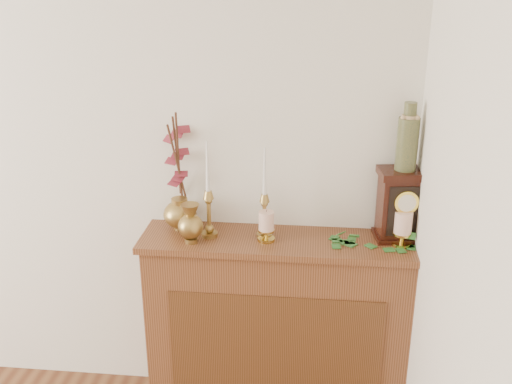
# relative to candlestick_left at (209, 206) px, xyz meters

# --- Properties ---
(console_shelf) EXTENTS (1.24, 0.34, 0.93)m
(console_shelf) POSITION_rel_candlestick_left_xyz_m (0.31, 0.01, -0.64)
(console_shelf) COLOR brown
(console_shelf) RESTS_ON ground
(candlestick_left) EXTENTS (0.07, 0.07, 0.45)m
(candlestick_left) POSITION_rel_candlestick_left_xyz_m (0.00, 0.00, 0.00)
(candlestick_left) COLOR #A58142
(candlestick_left) RESTS_ON console_shelf
(candlestick_center) EXTENTS (0.07, 0.07, 0.42)m
(candlestick_center) POSITION_rel_candlestick_left_xyz_m (0.25, 0.02, -0.01)
(candlestick_center) COLOR #A58142
(candlestick_center) RESTS_ON console_shelf
(bud_vase) EXTENTS (0.11, 0.11, 0.18)m
(bud_vase) POSITION_rel_candlestick_left_xyz_m (-0.07, -0.07, -0.06)
(bud_vase) COLOR #A58142
(bud_vase) RESTS_ON console_shelf
(ginger_jar) EXTENTS (0.23, 0.24, 0.56)m
(ginger_jar) POSITION_rel_candlestick_left_xyz_m (-0.15, 0.11, 0.11)
(ginger_jar) COLOR #A58142
(ginger_jar) RESTS_ON console_shelf
(pillar_candle_left) EXTENTS (0.08, 0.08, 0.15)m
(pillar_candle_left) POSITION_rel_candlestick_left_xyz_m (0.26, -0.02, -0.07)
(pillar_candle_left) COLOR gold
(pillar_candle_left) RESTS_ON console_shelf
(pillar_candle_right) EXTENTS (0.09, 0.09, 0.17)m
(pillar_candle_right) POSITION_rel_candlestick_left_xyz_m (0.85, -0.00, -0.06)
(pillar_candle_right) COLOR gold
(pillar_candle_right) RESTS_ON console_shelf
(ivy_garland) EXTENTS (0.44, 0.19, 0.08)m
(ivy_garland) POSITION_rel_candlestick_left_xyz_m (0.74, -0.02, -0.13)
(ivy_garland) COLOR #2B6727
(ivy_garland) RESTS_ON console_shelf
(mantel_clock) EXTENTS (0.24, 0.18, 0.32)m
(mantel_clock) POSITION_rel_candlestick_left_xyz_m (0.85, 0.07, 0.01)
(mantel_clock) COLOR black
(mantel_clock) RESTS_ON console_shelf
(ceramic_vase) EXTENTS (0.09, 0.09, 0.29)m
(ceramic_vase) POSITION_rel_candlestick_left_xyz_m (0.85, 0.07, 0.31)
(ceramic_vase) COLOR #1B372A
(ceramic_vase) RESTS_ON mantel_clock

